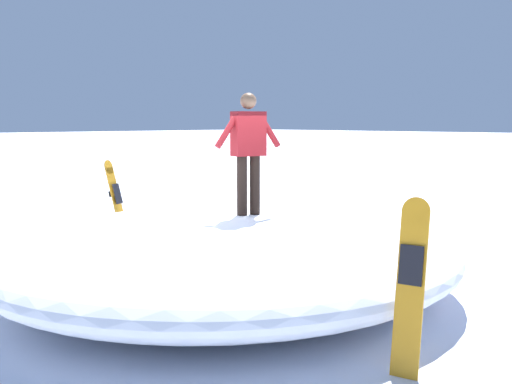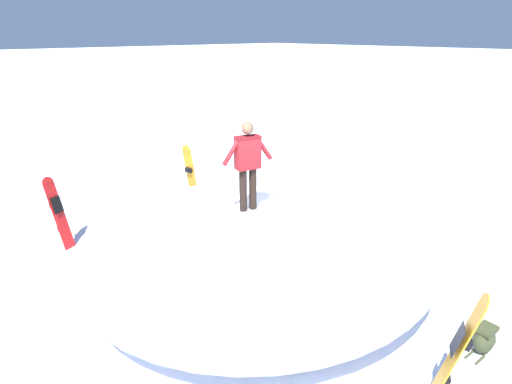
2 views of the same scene
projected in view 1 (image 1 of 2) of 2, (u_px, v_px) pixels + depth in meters
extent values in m
plane|color=white|center=(199.00, 303.00, 8.57)|extent=(240.00, 240.00, 0.00)
ellipsoid|color=silver|center=(229.00, 254.00, 8.92)|extent=(7.89, 7.49, 1.16)
cylinder|color=black|center=(255.00, 185.00, 8.72)|extent=(0.14, 0.14, 0.80)
cylinder|color=black|center=(242.00, 186.00, 8.62)|extent=(0.14, 0.14, 0.80)
cube|color=maroon|center=(248.00, 134.00, 8.59)|extent=(0.48, 0.33, 0.60)
sphere|color=#936B4C|center=(248.00, 101.00, 8.54)|extent=(0.22, 0.22, 0.22)
cylinder|color=maroon|center=(268.00, 130.00, 8.74)|extent=(0.39, 0.18, 0.50)
cylinder|color=maroon|center=(228.00, 130.00, 8.43)|extent=(0.39, 0.18, 0.50)
cube|color=orange|center=(118.00, 208.00, 12.09)|extent=(0.43, 0.47, 1.56)
cylinder|color=orange|center=(109.00, 167.00, 12.06)|extent=(0.28, 0.20, 0.27)
cube|color=black|center=(118.00, 194.00, 12.06)|extent=(0.25, 0.20, 0.38)
cube|color=black|center=(113.00, 194.00, 12.09)|extent=(0.21, 0.17, 0.12)
cube|color=black|center=(120.00, 223.00, 12.12)|extent=(0.21, 0.17, 0.12)
cube|color=orange|center=(410.00, 295.00, 6.08)|extent=(0.30, 0.33, 1.57)
cylinder|color=orange|center=(416.00, 212.00, 6.09)|extent=(0.12, 0.28, 0.28)
cube|color=black|center=(411.00, 265.00, 6.06)|extent=(0.11, 0.24, 0.38)
cube|color=black|center=(414.00, 264.00, 6.12)|extent=(0.12, 0.20, 0.12)
cube|color=black|center=(409.00, 323.00, 6.11)|extent=(0.12, 0.20, 0.12)
ellipsoid|color=#383D23|center=(52.00, 248.00, 11.13)|extent=(0.38, 0.29, 0.43)
ellipsoid|color=#4B5131|center=(44.00, 253.00, 11.03)|extent=(0.12, 0.21, 0.21)
cube|color=#383D23|center=(52.00, 238.00, 11.11)|extent=(0.32, 0.25, 0.06)
cylinder|color=#383D23|center=(65.00, 259.00, 11.22)|extent=(0.25, 0.06, 0.04)
cylinder|color=#383D23|center=(62.00, 258.00, 11.33)|extent=(0.25, 0.06, 0.04)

